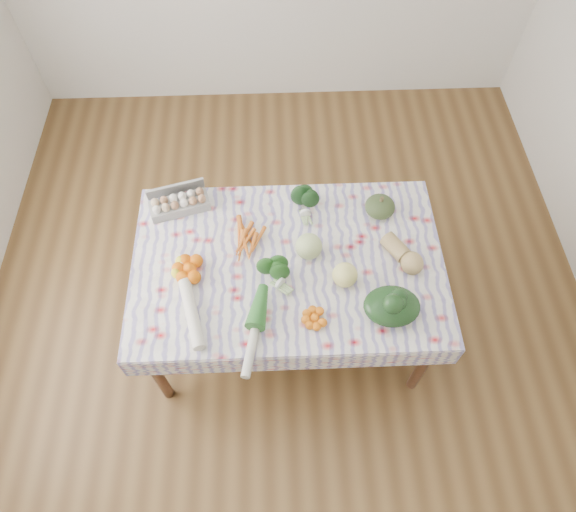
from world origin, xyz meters
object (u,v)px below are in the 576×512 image
at_px(egg_carton, 180,204).
at_px(cabbage, 309,246).
at_px(grapefruit, 345,275).
at_px(kabocha_squash, 380,207).
at_px(butternut_squash, 403,253).
at_px(dining_table, 288,270).

bearing_deg(egg_carton, cabbage, -40.45).
bearing_deg(grapefruit, egg_carton, 150.08).
relative_size(kabocha_squash, grapefruit, 1.28).
height_order(kabocha_squash, grapefruit, grapefruit).
distance_m(kabocha_squash, butternut_squash, 0.33).
height_order(egg_carton, kabocha_squash, kabocha_squash).
relative_size(egg_carton, kabocha_squash, 1.98).
relative_size(cabbage, grapefruit, 1.09).
relative_size(egg_carton, grapefruit, 2.54).
xyz_separation_m(dining_table, butternut_squash, (0.60, -0.01, 0.14)).
height_order(kabocha_squash, cabbage, cabbage).
distance_m(egg_carton, cabbage, 0.78).
bearing_deg(dining_table, butternut_squash, -0.68).
bearing_deg(cabbage, butternut_squash, -6.32).
distance_m(dining_table, cabbage, 0.20).
distance_m(egg_carton, grapefruit, 1.01).
relative_size(kabocha_squash, butternut_squash, 0.65).
bearing_deg(cabbage, dining_table, -156.93).
distance_m(egg_carton, kabocha_squash, 1.12).
bearing_deg(kabocha_squash, dining_table, -149.59).
height_order(butternut_squash, grapefruit, grapefruit).
xyz_separation_m(cabbage, butternut_squash, (0.49, -0.05, -0.01)).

